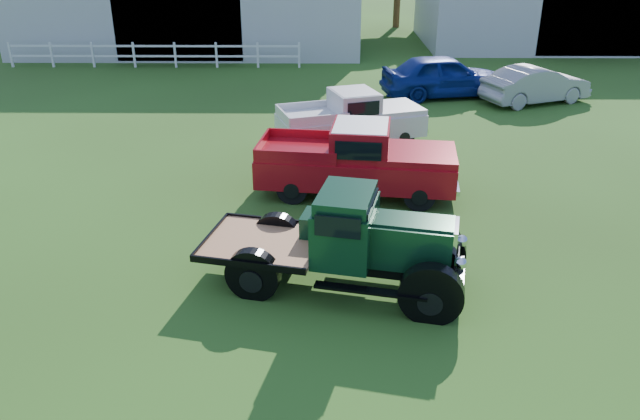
# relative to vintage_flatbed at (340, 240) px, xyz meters

# --- Properties ---
(ground) EXTENTS (120.00, 120.00, 0.00)m
(ground) POSITION_rel_vintage_flatbed_xyz_m (-0.60, -0.00, -0.99)
(ground) COLOR #2A4315
(fence_rail) EXTENTS (14.20, 0.16, 1.20)m
(fence_rail) POSITION_rel_vintage_flatbed_xyz_m (-8.60, 20.00, -0.39)
(fence_rail) COLOR white
(fence_rail) RESTS_ON ground
(vintage_flatbed) EXTENTS (5.31, 3.01, 1.98)m
(vintage_flatbed) POSITION_rel_vintage_flatbed_xyz_m (0.00, 0.00, 0.00)
(vintage_flatbed) COLOR #0F361E
(vintage_flatbed) RESTS_ON ground
(red_pickup) EXTENTS (5.38, 2.59, 1.89)m
(red_pickup) POSITION_rel_vintage_flatbed_xyz_m (0.49, 4.52, -0.05)
(red_pickup) COLOR #A50D17
(red_pickup) RESTS_ON ground
(white_pickup) EXTENTS (4.99, 3.21, 1.71)m
(white_pickup) POSITION_rel_vintage_flatbed_xyz_m (0.49, 8.39, -0.14)
(white_pickup) COLOR silver
(white_pickup) RESTS_ON ground
(misc_car_blue) EXTENTS (5.25, 2.88, 1.69)m
(misc_car_blue) POSITION_rel_vintage_flatbed_xyz_m (4.43, 14.52, -0.14)
(misc_car_blue) COLOR navy
(misc_car_blue) RESTS_ON ground
(misc_car_grey) EXTENTS (4.53, 3.02, 1.41)m
(misc_car_grey) POSITION_rel_vintage_flatbed_xyz_m (7.85, 13.59, -0.29)
(misc_car_grey) COLOR gray
(misc_car_grey) RESTS_ON ground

